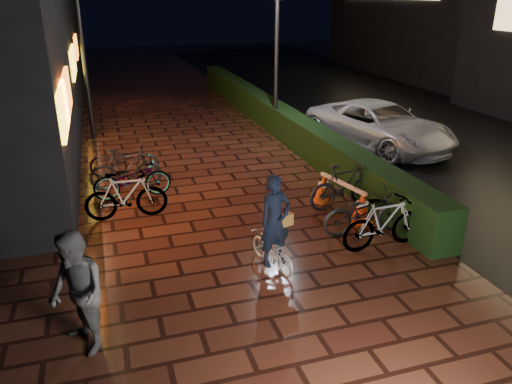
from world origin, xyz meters
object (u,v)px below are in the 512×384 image
object	(u,v)px
bystander_person	(77,294)
cart_assembly	(334,156)
cyclist	(274,234)
van	(379,125)
traffic_barrier	(342,197)

from	to	relation	value
bystander_person	cart_assembly	size ratio (longest dim) A/B	1.94
cyclist	van	bearing A→B (deg)	47.07
bystander_person	traffic_barrier	xyz separation A→B (m)	(5.68, 3.26, -0.55)
traffic_barrier	cart_assembly	xyz separation A→B (m)	(0.99, 2.46, 0.12)
van	cart_assembly	distance (m)	3.13
traffic_barrier	bystander_person	bearing A→B (deg)	-150.13
cart_assembly	van	bearing A→B (deg)	36.88
van	bystander_person	bearing A→B (deg)	-157.26
van	cart_assembly	world-z (taller)	van
bystander_person	van	distance (m)	11.91
cyclist	bystander_person	bearing A→B (deg)	-158.34
bystander_person	traffic_barrier	world-z (taller)	bystander_person
bystander_person	cart_assembly	bearing A→B (deg)	106.10
traffic_barrier	cyclist	bearing A→B (deg)	-140.49
bystander_person	van	size ratio (longest dim) A/B	0.35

